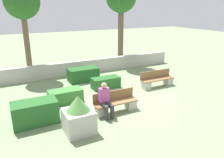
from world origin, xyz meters
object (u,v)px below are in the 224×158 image
at_px(person_seated_man, 105,98).
at_px(planter_corner_left, 78,116).
at_px(bench_left_side, 157,81).
at_px(tree_center_left, 121,0).
at_px(tree_leftmost, 22,4).
at_px(bench_front, 116,104).

bearing_deg(person_seated_man, planter_corner_left, -154.22).
distance_m(bench_left_side, tree_center_left, 6.41).
distance_m(person_seated_man, planter_corner_left, 1.42).
bearing_deg(tree_center_left, tree_leftmost, -179.25).
bearing_deg(tree_center_left, bench_front, -120.64).
bearing_deg(bench_front, tree_leftmost, 110.48).
relative_size(planter_corner_left, tree_center_left, 0.23).
bearing_deg(person_seated_man, bench_left_side, 24.26).
height_order(planter_corner_left, tree_leftmost, tree_leftmost).
xyz_separation_m(bench_left_side, planter_corner_left, (-5.12, -2.35, 0.28)).
height_order(person_seated_man, tree_center_left, tree_center_left).
height_order(bench_left_side, planter_corner_left, planter_corner_left).
relative_size(bench_front, person_seated_man, 1.36).
bearing_deg(bench_front, planter_corner_left, -157.34).
xyz_separation_m(bench_front, tree_leftmost, (-2.39, 6.39, 3.87)).
bearing_deg(bench_front, bench_left_side, 25.69).
relative_size(bench_front, tree_center_left, 0.32).
height_order(bench_front, tree_center_left, tree_center_left).
bearing_deg(tree_leftmost, bench_left_side, -39.98).
bearing_deg(tree_leftmost, tree_center_left, 0.75).
xyz_separation_m(tree_leftmost, tree_center_left, (6.22, 0.08, 0.27)).
xyz_separation_m(bench_front, person_seated_man, (-0.53, -0.14, 0.41)).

